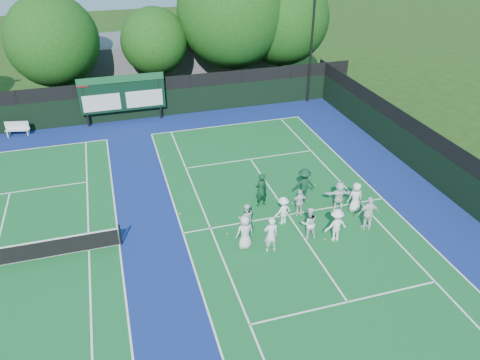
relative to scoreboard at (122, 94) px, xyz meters
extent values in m
plane|color=#1D3C10|center=(7.01, -15.59, -2.19)|extent=(120.00, 120.00, 0.00)
cube|color=navy|center=(1.01, -14.59, -2.19)|extent=(34.00, 32.00, 0.01)
cube|color=#135E28|center=(7.01, -14.59, -2.18)|extent=(10.97, 23.77, 0.00)
cube|color=white|center=(7.01, -2.70, -2.18)|extent=(10.97, 0.08, 0.00)
cube|color=white|center=(1.53, -14.59, -2.18)|extent=(0.08, 23.77, 0.00)
cube|color=white|center=(12.50, -14.59, -2.18)|extent=(0.08, 23.77, 0.00)
cube|color=white|center=(2.90, -14.59, -2.18)|extent=(0.08, 23.77, 0.00)
cube|color=white|center=(11.13, -14.59, -2.18)|extent=(0.08, 23.77, 0.00)
cube|color=white|center=(7.01, -20.99, -2.18)|extent=(8.23, 0.08, 0.00)
cube|color=white|center=(7.01, -8.19, -2.18)|extent=(8.23, 0.08, 0.00)
cube|color=white|center=(7.01, -14.59, -2.18)|extent=(0.08, 12.80, 0.00)
cube|color=white|center=(-6.99, -2.70, -2.18)|extent=(10.97, 0.08, 0.00)
cube|color=white|center=(-1.50, -14.59, -2.18)|extent=(0.08, 23.77, 0.00)
cube|color=white|center=(-2.87, -14.59, -2.18)|extent=(0.08, 23.77, 0.00)
cube|color=white|center=(-6.99, -8.19, -2.18)|extent=(8.23, 0.08, 0.00)
cube|color=black|center=(1.01, 0.41, -1.19)|extent=(34.00, 0.08, 2.00)
cube|color=black|center=(1.01, 0.41, 0.31)|extent=(34.00, 0.05, 1.00)
cube|color=black|center=(16.01, -14.59, -1.19)|extent=(0.08, 32.00, 2.00)
cube|color=black|center=(16.01, -14.59, 0.31)|extent=(0.05, 32.00, 1.00)
cylinder|color=black|center=(-2.59, 0.01, -0.44)|extent=(0.16, 0.16, 3.50)
cylinder|color=black|center=(2.61, 0.01, -0.44)|extent=(0.16, 0.16, 3.50)
cube|color=black|center=(0.01, 0.01, 0.01)|extent=(6.00, 0.15, 2.60)
cube|color=#164E29|center=(0.01, -0.09, 1.11)|extent=(6.00, 0.05, 0.50)
cube|color=silver|center=(-1.49, -0.09, -0.49)|extent=(2.60, 0.04, 1.20)
cube|color=silver|center=(1.51, -0.09, -0.49)|extent=(2.60, 0.04, 1.20)
cube|color=maroon|center=(-2.59, -0.09, 1.01)|extent=(0.70, 0.04, 0.50)
cube|color=#5B5B60|center=(5.01, 8.41, -0.19)|extent=(18.00, 6.00, 4.00)
cylinder|color=black|center=(14.51, 0.11, 2.81)|extent=(0.16, 0.16, 10.00)
cylinder|color=black|center=(-1.39, -14.59, -1.64)|extent=(0.10, 0.10, 1.10)
cube|color=silver|center=(-7.29, -0.29, -1.75)|extent=(1.63, 0.73, 0.06)
cube|color=silver|center=(-7.29, -0.13, -1.45)|extent=(1.56, 0.38, 0.53)
cube|color=silver|center=(-7.92, -0.29, -1.98)|extent=(0.14, 0.37, 0.42)
cube|color=silver|center=(-6.65, -0.29, -1.98)|extent=(0.14, 0.37, 0.42)
cylinder|color=#311D0D|center=(-4.28, 3.91, -0.79)|extent=(0.44, 0.44, 2.80)
sphere|color=#103C0D|center=(-4.28, 3.91, 3.10)|extent=(6.64, 6.64, 6.64)
sphere|color=#103C0D|center=(-3.68, 4.21, 2.43)|extent=(4.65, 4.65, 4.65)
cylinder|color=#311D0D|center=(3.04, 3.91, -0.78)|extent=(0.44, 0.44, 2.82)
sphere|color=#103C0D|center=(3.04, 3.91, 2.55)|extent=(5.13, 5.13, 5.13)
sphere|color=#103C0D|center=(3.64, 4.21, 2.04)|extent=(3.59, 3.59, 3.59)
cylinder|color=#311D0D|center=(9.24, 3.91, -0.53)|extent=(0.44, 0.44, 3.32)
sphere|color=#103C0D|center=(9.24, 3.91, 4.37)|extent=(8.62, 8.62, 8.62)
sphere|color=#103C0D|center=(9.84, 4.21, 3.50)|extent=(6.04, 6.04, 6.04)
cylinder|color=#311D0D|center=(13.55, 3.91, -0.67)|extent=(0.44, 0.44, 3.04)
sphere|color=#103C0D|center=(13.55, 3.91, 3.68)|extent=(7.53, 7.53, 7.53)
sphere|color=#103C0D|center=(14.15, 4.21, 2.92)|extent=(5.27, 5.27, 5.27)
sphere|color=#C2E71B|center=(3.57, -15.28, -2.16)|extent=(0.07, 0.07, 0.07)
sphere|color=#C2E71B|center=(9.56, -12.26, -2.16)|extent=(0.07, 0.07, 0.07)
sphere|color=#C2E71B|center=(10.87, -16.20, -2.16)|extent=(0.07, 0.07, 0.07)
sphere|color=#C2E71B|center=(1.67, -12.91, -2.16)|extent=(0.07, 0.07, 0.07)
sphere|color=#C2E71B|center=(6.91, -11.20, -2.16)|extent=(0.07, 0.07, 0.07)
sphere|color=#C2E71B|center=(7.91, -17.02, -2.16)|extent=(0.07, 0.07, 0.07)
imported|color=silver|center=(4.10, -16.44, -1.33)|extent=(0.90, 0.65, 1.73)
imported|color=white|center=(5.15, -17.03, -1.28)|extent=(0.69, 0.47, 1.83)
imported|color=white|center=(7.21, -16.59, -1.35)|extent=(0.89, 0.74, 1.68)
imported|color=white|center=(8.34, -17.12, -1.34)|extent=(1.13, 0.68, 1.70)
imported|color=white|center=(10.24, -16.79, -1.28)|extent=(1.13, 0.61, 1.83)
imported|color=white|center=(4.52, -15.27, -1.42)|extent=(0.80, 0.65, 1.55)
imported|color=white|center=(6.46, -15.15, -1.44)|extent=(1.09, 0.82, 1.50)
imported|color=silver|center=(7.54, -14.72, -1.43)|extent=(0.89, 0.39, 1.51)
imported|color=white|center=(9.72, -14.74, -1.39)|extent=(1.54, 0.78, 1.59)
imported|color=white|center=(10.44, -15.16, -1.37)|extent=(0.81, 0.53, 1.65)
imported|color=#0E361D|center=(5.93, -13.32, -1.24)|extent=(0.79, 0.61, 1.91)
imported|color=#0E3620|center=(8.33, -13.40, -1.27)|extent=(1.27, 0.83, 1.84)
camera|label=1|loc=(-1.02, -32.86, 11.52)|focal=35.00mm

